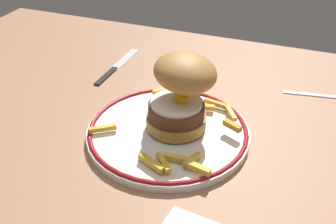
# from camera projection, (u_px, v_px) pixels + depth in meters

# --- Properties ---
(ground_plane) EXTENTS (1.34, 0.95, 0.04)m
(ground_plane) POSITION_uv_depth(u_px,v_px,m) (183.00, 170.00, 0.61)
(ground_plane) COLOR #A07152
(dinner_plate) EXTENTS (0.26, 0.26, 0.02)m
(dinner_plate) POSITION_uv_depth(u_px,v_px,m) (168.00, 131.00, 0.64)
(dinner_plate) COLOR white
(dinner_plate) RESTS_ON ground_plane
(burger) EXTENTS (0.11, 0.12, 0.12)m
(burger) POSITION_uv_depth(u_px,v_px,m) (181.00, 90.00, 0.62)
(burger) COLOR #B07A39
(burger) RESTS_ON dinner_plate
(fries_pile) EXTENTS (0.23, 0.22, 0.02)m
(fries_pile) POSITION_uv_depth(u_px,v_px,m) (184.00, 131.00, 0.62)
(fries_pile) COLOR #EDB841
(fries_pile) RESTS_ON dinner_plate
(fork) EXTENTS (0.14, 0.04, 0.00)m
(fork) POSITION_uv_depth(u_px,v_px,m) (325.00, 96.00, 0.75)
(fork) COLOR silver
(fork) RESTS_ON ground_plane
(knife) EXTENTS (0.02, 0.18, 0.01)m
(knife) POSITION_uv_depth(u_px,v_px,m) (114.00, 68.00, 0.84)
(knife) COLOR black
(knife) RESTS_ON ground_plane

